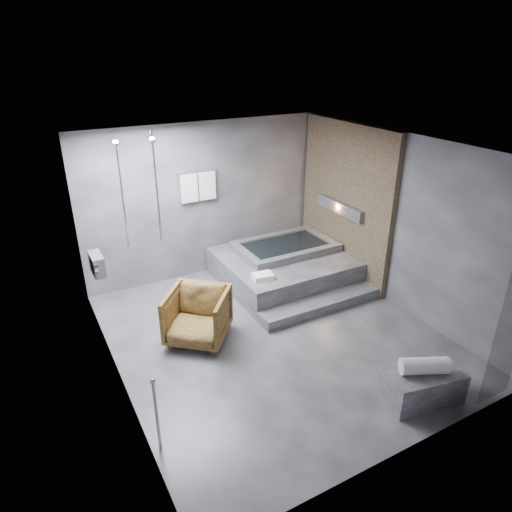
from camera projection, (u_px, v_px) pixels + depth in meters
room at (292, 218)px, 6.48m from camera, size 5.00×5.04×2.82m
tub_deck at (283, 268)px, 8.35m from camera, size 2.20×2.00×0.50m
tub_step at (321, 305)px, 7.48m from camera, size 2.20×0.36×0.18m
concrete_bench at (422, 385)px, 5.55m from camera, size 1.00×0.67×0.41m
driftwood_chair at (198, 316)px, 6.61m from camera, size 1.19×1.20×0.78m
rolled_towel at (425, 366)px, 5.40m from camera, size 0.60×0.43×0.21m
deck_towel at (263, 276)px, 7.42m from camera, size 0.35×0.28×0.09m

